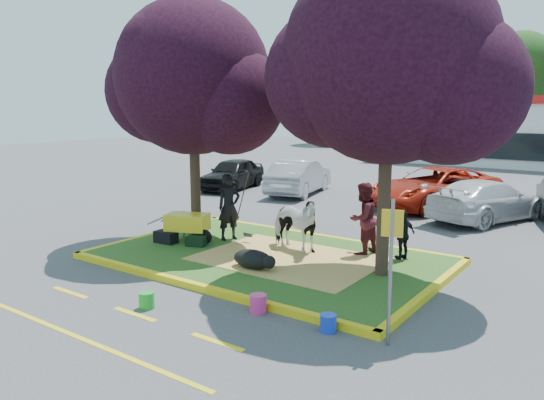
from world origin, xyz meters
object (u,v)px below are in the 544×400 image
Objects in this scene: calf at (253,259)px; bucket_blue at (328,323)px; cow at (293,224)px; bucket_green at (147,300)px; wheelbarrow at (188,222)px; car_black at (232,174)px; bucket_pink at (258,304)px; car_silver at (299,177)px; sign_post at (391,257)px; handler at (229,207)px.

bucket_blue is (2.92, -1.71, -0.21)m from calf.
cow reaches higher than bucket_green.
wheelbarrow reaches higher than calf.
cow is 11.43m from car_black.
car_silver reaches higher than bucket_pink.
wheelbarrow is 4.51m from bucket_green.
car_black is (-11.40, 11.24, 0.56)m from bucket_blue.
bucket_pink reaches higher than bucket_green.
wheelbarrow is 7.38m from sign_post.
calf is 3.27× the size of bucket_blue.
bucket_blue is 0.07× the size of car_silver.
car_black reaches higher than wheelbarrow.
bucket_green is at bearing -135.16° from handler.
bucket_green is 2.13m from bucket_pink.
car_black reaches higher than bucket_green.
handler is at bearing 111.09° from bucket_green.
bucket_pink reaches higher than bucket_blue.
handler is 8.93m from car_silver.
bucket_green is at bearing -77.71° from wheelbarrow.
calf is 0.42× the size of sign_post.
handler is at bearing 137.43° from sign_post.
handler is at bearing 136.07° from bucket_pink.
car_black is at bearing -2.83° from car_silver.
car_silver is (-5.22, 10.13, 0.38)m from calf.
car_black is at bearing 123.27° from bucket_green.
bucket_blue is 14.37m from car_silver.
bucket_blue is (5.07, -3.45, -0.90)m from handler.
sign_post is at bearing 2.27° from bucket_pink.
cow is at bearing -5.38° from wheelbarrow.
bucket_green is 3.49m from bucket_blue.
bucket_green is at bearing -162.26° from bucket_blue.
bucket_pink is (1.84, 1.06, 0.01)m from bucket_green.
bucket_pink is at bearing -53.15° from wheelbarrow.
sign_post reaches higher than car_black.
bucket_green is 0.08× the size of car_black.
bucket_pink is at bearing -57.78° from calf.
bucket_pink is at bearing -110.18° from handler.
cow reaches higher than car_silver.
cow is 4.92× the size of bucket_pink.
car_black is (-12.43, 11.14, -0.75)m from sign_post.
sign_post is 7.01× the size of bucket_pink.
sign_post is (6.88, -2.54, 0.79)m from wheelbarrow.
sign_post is (3.95, -1.61, 1.10)m from calf.
wheelbarrow is 10.23m from car_black.
calf reaches higher than bucket_green.
handler is 10.04m from car_black.
bucket_pink is at bearing 180.00° from bucket_blue.
car_silver reaches higher than bucket_blue.
handler is 0.76× the size of sign_post.
bucket_blue is at bearing -129.28° from cow.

